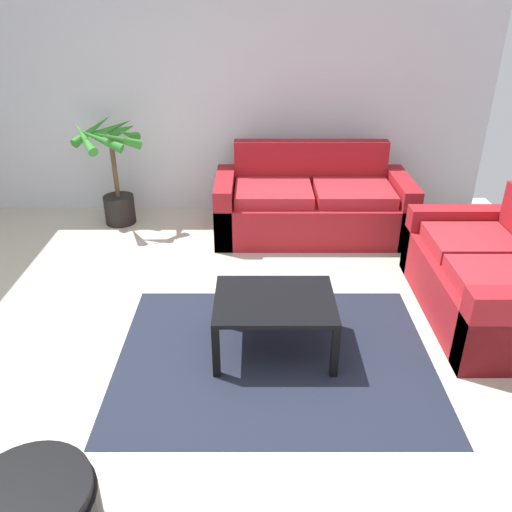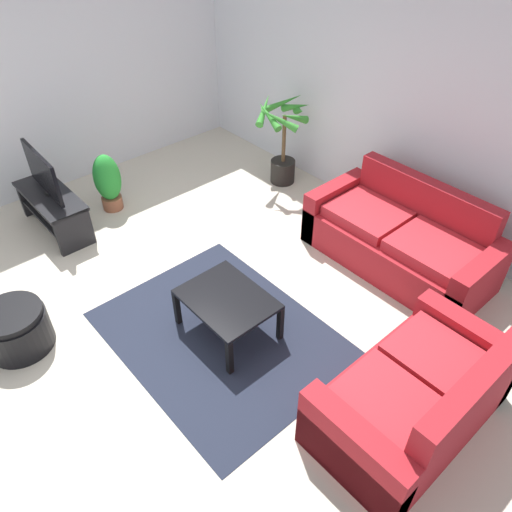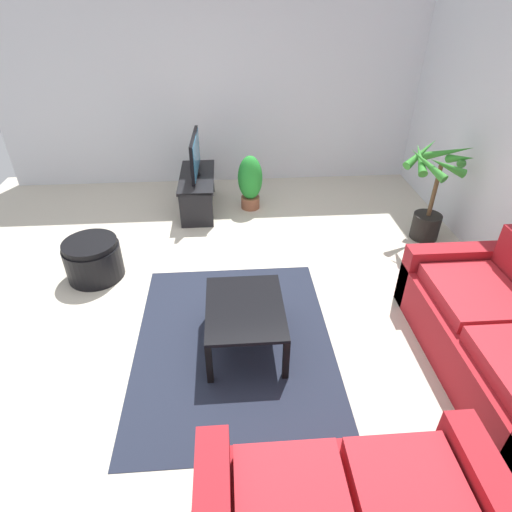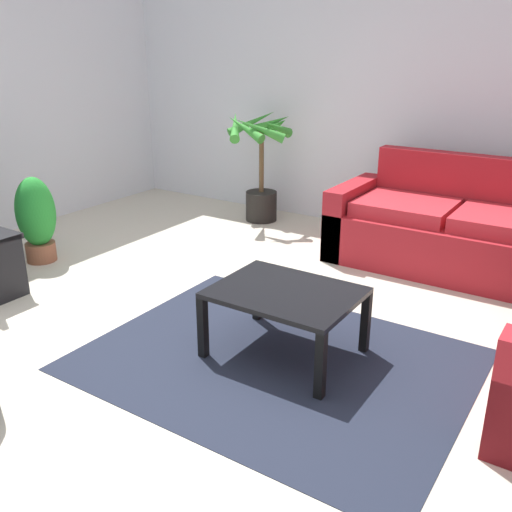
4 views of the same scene
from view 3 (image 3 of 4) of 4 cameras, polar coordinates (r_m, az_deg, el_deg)
ground_plane at (r=4.20m, az=-5.73°, el=-6.18°), size 6.60×6.60×0.00m
wall_left at (r=6.36m, az=-6.14°, el=21.53°), size 0.06×6.00×2.70m
couch_main at (r=3.86m, az=30.66°, el=-10.22°), size 1.98×0.90×0.90m
tv_stand at (r=5.77m, az=-7.90°, el=9.23°), size 1.10×0.45×0.48m
tv at (r=5.61m, az=-8.23°, el=13.38°), size 0.87×0.10×0.53m
coffee_table at (r=3.52m, az=-1.51°, el=-7.52°), size 0.83×0.64×0.42m
area_rug at (r=3.76m, az=-2.98°, el=-11.72°), size 2.20×1.70×0.01m
potted_palm at (r=5.32m, az=22.74°, el=7.72°), size 0.79×0.81×1.14m
potted_plant_small at (r=5.70m, az=-0.79°, el=10.08°), size 0.33×0.33×0.74m
ottoman at (r=4.72m, az=-21.15°, el=-0.41°), size 0.58×0.58×0.42m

